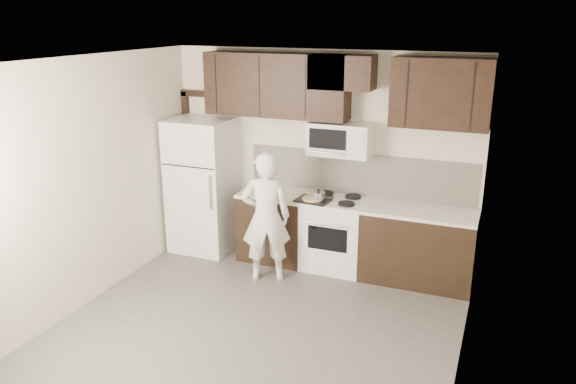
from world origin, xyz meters
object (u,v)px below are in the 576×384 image
Objects in this scene: stove at (335,233)px; microwave at (340,139)px; person at (266,217)px; refrigerator at (203,185)px.

microwave reaches higher than stove.
person is (-0.67, -0.62, 0.34)m from stove.
microwave is 0.42× the size of refrigerator.
person is (-0.67, -0.74, -0.85)m from microwave.
stove is at bearing -161.25° from person.
microwave is 2.00m from refrigerator.
refrigerator reaches higher than person.
stove is 0.97m from person.
person is at bearing -137.13° from stove.
person is at bearing -132.15° from microwave.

